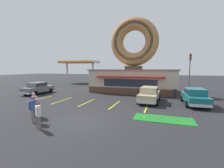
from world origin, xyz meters
TOP-DOWN VIEW (x-y plane):
  - ground_plane at (0.00, 0.00)m, footprint 160.00×160.00m
  - donut_shop_building at (0.95, 13.94)m, footprint 12.30×6.75m
  - putting_mat at (5.19, 2.08)m, footprint 3.94×1.57m
  - mini_donut_near_left at (5.10, 2.39)m, footprint 0.13×0.13m
  - mini_donut_near_right at (6.11, 2.09)m, footprint 0.13×0.13m
  - mini_donut_mid_left at (6.52, 1.50)m, footprint 0.13×0.13m
  - mini_donut_mid_centre at (3.93, 1.96)m, footprint 0.13×0.13m
  - mini_donut_mid_right at (4.24, 2.00)m, footprint 0.13×0.13m
  - mini_donut_far_left at (6.02, 2.75)m, footprint 0.13×0.13m
  - mini_donut_far_centre at (3.64, 1.95)m, footprint 0.13×0.13m
  - mini_donut_far_right at (4.80, 2.14)m, footprint 0.13×0.13m
  - mini_donut_extra at (4.71, 2.51)m, footprint 0.13×0.13m
  - golf_ball at (4.69, 1.73)m, footprint 0.04×0.04m
  - putting_flag_pin at (6.95, 2.23)m, footprint 0.13×0.01m
  - car_champagne at (3.85, 7.24)m, footprint 2.17×4.65m
  - car_grey at (-11.10, 7.66)m, footprint 2.00×4.57m
  - car_teal at (8.04, 7.40)m, footprint 2.12×4.62m
  - pedestrian_blue_sweater_man at (-2.67, -1.18)m, footprint 0.42×0.50m
  - pedestrian_hooded_kid at (-3.35, -0.35)m, footprint 0.29×0.59m
  - pedestrian_leather_jacket_man at (-1.58, -1.94)m, footprint 0.52×0.40m
  - pedestrian_clipboard_woman at (-3.97, 0.06)m, footprint 0.57×0.34m
  - trash_bin at (6.57, 11.23)m, footprint 0.57×0.57m
  - traffic_light_pole at (9.13, 17.71)m, footprint 0.28×0.47m
  - gas_station_canopy at (-13.71, 23.11)m, footprint 9.00×4.46m
  - parking_stripe_far_left at (-8.20, 5.00)m, footprint 0.12×3.60m
  - parking_stripe_left at (-5.20, 5.00)m, footprint 0.12×3.60m
  - parking_stripe_mid_left at (-2.20, 5.00)m, footprint 0.12×3.60m
  - parking_stripe_centre at (0.80, 5.00)m, footprint 0.12×3.60m
  - parking_stripe_mid_right at (3.80, 5.00)m, footprint 0.12×3.60m

SIDE VIEW (x-z plane):
  - ground_plane at x=0.00m, z-range 0.00..0.00m
  - parking_stripe_far_left at x=-8.20m, z-range 0.00..0.01m
  - parking_stripe_left at x=-5.20m, z-range 0.00..0.01m
  - parking_stripe_mid_left at x=-2.20m, z-range 0.00..0.01m
  - parking_stripe_centre at x=0.80m, z-range 0.00..0.01m
  - parking_stripe_mid_right at x=3.80m, z-range 0.00..0.01m
  - putting_mat at x=5.19m, z-range 0.00..0.03m
  - mini_donut_near_left at x=5.10m, z-range 0.03..0.07m
  - mini_donut_near_right at x=6.11m, z-range 0.03..0.07m
  - mini_donut_mid_left at x=6.52m, z-range 0.03..0.07m
  - mini_donut_mid_centre at x=3.93m, z-range 0.03..0.07m
  - mini_donut_mid_right at x=4.24m, z-range 0.03..0.07m
  - mini_donut_far_left at x=6.02m, z-range 0.03..0.07m
  - mini_donut_far_centre at x=3.64m, z-range 0.03..0.07m
  - mini_donut_far_right at x=4.80m, z-range 0.03..0.07m
  - mini_donut_extra at x=4.71m, z-range 0.03..0.07m
  - golf_ball at x=4.69m, z-range 0.03..0.07m
  - putting_flag_pin at x=6.95m, z-range 0.16..0.71m
  - trash_bin at x=6.57m, z-range 0.01..0.99m
  - pedestrian_hooded_kid at x=-3.35m, z-range 0.08..1.64m
  - car_champagne at x=3.85m, z-range 0.07..1.67m
  - car_grey at x=-11.10m, z-range 0.07..1.67m
  - car_teal at x=8.04m, z-range 0.07..1.67m
  - pedestrian_leather_jacket_man at x=-1.58m, z-range 0.08..1.68m
  - pedestrian_clipboard_woman at x=-3.97m, z-range 0.09..1.78m
  - pedestrian_blue_sweater_man at x=-2.67m, z-range 0.10..1.81m
  - traffic_light_pole at x=9.13m, z-range 0.81..6.61m
  - donut_shop_building at x=0.95m, z-range -1.74..9.22m
  - gas_station_canopy at x=-13.71m, z-range 2.21..7.51m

